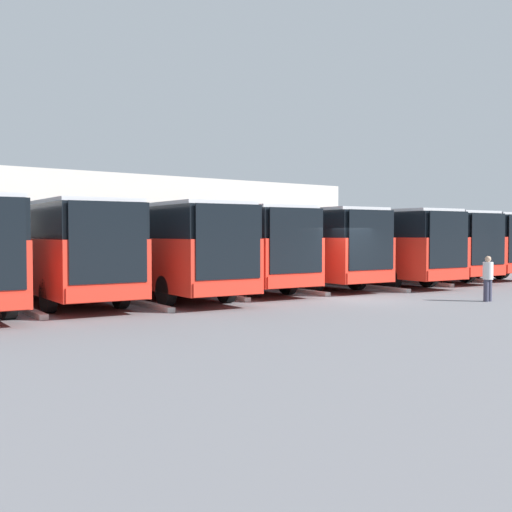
{
  "coord_description": "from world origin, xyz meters",
  "views": [
    {
      "loc": [
        16.59,
        15.75,
        2.31
      ],
      "look_at": [
        0.29,
        -5.31,
        1.36
      ],
      "focal_mm": 45.0,
      "sensor_mm": 36.0,
      "label": 1
    }
  ],
  "objects_px": {
    "bus_0": "(435,242)",
    "bus_6": "(55,247)",
    "bus_3": "(288,244)",
    "bus_4": "(220,245)",
    "pedestrian": "(488,277)",
    "bus_2": "(358,243)",
    "bus_1": "(399,243)",
    "bus_5": "(155,246)"
  },
  "relations": [
    {
      "from": "bus_3",
      "to": "bus_5",
      "type": "bearing_deg",
      "value": 10.67
    },
    {
      "from": "bus_3",
      "to": "pedestrian",
      "type": "bearing_deg",
      "value": 101.94
    },
    {
      "from": "bus_4",
      "to": "pedestrian",
      "type": "xyz_separation_m",
      "value": [
        -4.57,
        9.35,
        -1.01
      ]
    },
    {
      "from": "bus_1",
      "to": "pedestrian",
      "type": "bearing_deg",
      "value": 61.11
    },
    {
      "from": "bus_3",
      "to": "bus_4",
      "type": "bearing_deg",
      "value": 0.96
    },
    {
      "from": "bus_1",
      "to": "bus_4",
      "type": "bearing_deg",
      "value": 1.44
    },
    {
      "from": "bus_5",
      "to": "bus_6",
      "type": "bearing_deg",
      "value": -6.33
    },
    {
      "from": "bus_2",
      "to": "bus_3",
      "type": "xyz_separation_m",
      "value": [
        3.47,
        -0.89,
        0.0
      ]
    },
    {
      "from": "bus_0",
      "to": "bus_5",
      "type": "distance_m",
      "value": 17.37
    },
    {
      "from": "bus_0",
      "to": "pedestrian",
      "type": "bearing_deg",
      "value": 49.24
    },
    {
      "from": "bus_0",
      "to": "bus_2",
      "type": "xyz_separation_m",
      "value": [
        6.94,
        0.85,
        0.0
      ]
    },
    {
      "from": "bus_3",
      "to": "bus_4",
      "type": "height_order",
      "value": "same"
    },
    {
      "from": "bus_2",
      "to": "bus_4",
      "type": "bearing_deg",
      "value": -4.24
    },
    {
      "from": "bus_2",
      "to": "bus_5",
      "type": "relative_size",
      "value": 1.0
    },
    {
      "from": "bus_5",
      "to": "pedestrian",
      "type": "xyz_separation_m",
      "value": [
        -8.04,
        8.41,
        -1.01
      ]
    },
    {
      "from": "bus_0",
      "to": "bus_2",
      "type": "bearing_deg",
      "value": 12.03
    },
    {
      "from": "bus_4",
      "to": "bus_1",
      "type": "bearing_deg",
      "value": -178.56
    },
    {
      "from": "bus_0",
      "to": "bus_3",
      "type": "xyz_separation_m",
      "value": [
        10.42,
        -0.04,
        0.0
      ]
    },
    {
      "from": "bus_1",
      "to": "bus_2",
      "type": "height_order",
      "value": "same"
    },
    {
      "from": "bus_0",
      "to": "bus_6",
      "type": "xyz_separation_m",
      "value": [
        20.83,
        -0.05,
        0.0
      ]
    },
    {
      "from": "bus_3",
      "to": "pedestrian",
      "type": "distance_m",
      "value": 9.22
    },
    {
      "from": "bus_6",
      "to": "bus_5",
      "type": "bearing_deg",
      "value": 173.67
    },
    {
      "from": "bus_1",
      "to": "bus_3",
      "type": "distance_m",
      "value": 6.96
    },
    {
      "from": "bus_3",
      "to": "bus_5",
      "type": "height_order",
      "value": "same"
    },
    {
      "from": "bus_0",
      "to": "bus_3",
      "type": "bearing_deg",
      "value": 4.84
    },
    {
      "from": "bus_6",
      "to": "bus_0",
      "type": "bearing_deg",
      "value": -175.09
    },
    {
      "from": "bus_3",
      "to": "pedestrian",
      "type": "xyz_separation_m",
      "value": [
        -1.1,
        9.1,
        -1.01
      ]
    },
    {
      "from": "bus_4",
      "to": "pedestrian",
      "type": "height_order",
      "value": "bus_4"
    },
    {
      "from": "bus_4",
      "to": "bus_5",
      "type": "height_order",
      "value": "same"
    },
    {
      "from": "bus_1",
      "to": "bus_4",
      "type": "distance_m",
      "value": 10.44
    },
    {
      "from": "pedestrian",
      "to": "bus_6",
      "type": "bearing_deg",
      "value": 142.59
    },
    {
      "from": "bus_0",
      "to": "bus_4",
      "type": "height_order",
      "value": "same"
    },
    {
      "from": "bus_1",
      "to": "pedestrian",
      "type": "xyz_separation_m",
      "value": [
        5.85,
        8.69,
        -1.01
      ]
    },
    {
      "from": "bus_0",
      "to": "bus_4",
      "type": "bearing_deg",
      "value": 3.87
    },
    {
      "from": "bus_6",
      "to": "bus_2",
      "type": "bearing_deg",
      "value": -178.67
    },
    {
      "from": "bus_1",
      "to": "bus_5",
      "type": "distance_m",
      "value": 13.89
    },
    {
      "from": "bus_6",
      "to": "bus_1",
      "type": "bearing_deg",
      "value": -176.35
    },
    {
      "from": "bus_2",
      "to": "bus_5",
      "type": "height_order",
      "value": "same"
    },
    {
      "from": "bus_5",
      "to": "bus_4",
      "type": "bearing_deg",
      "value": -159.92
    },
    {
      "from": "bus_2",
      "to": "bus_6",
      "type": "height_order",
      "value": "same"
    },
    {
      "from": "bus_5",
      "to": "bus_6",
      "type": "xyz_separation_m",
      "value": [
        3.47,
        -0.7,
        0.0
      ]
    },
    {
      "from": "bus_5",
      "to": "bus_0",
      "type": "bearing_deg",
      "value": -172.82
    }
  ]
}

